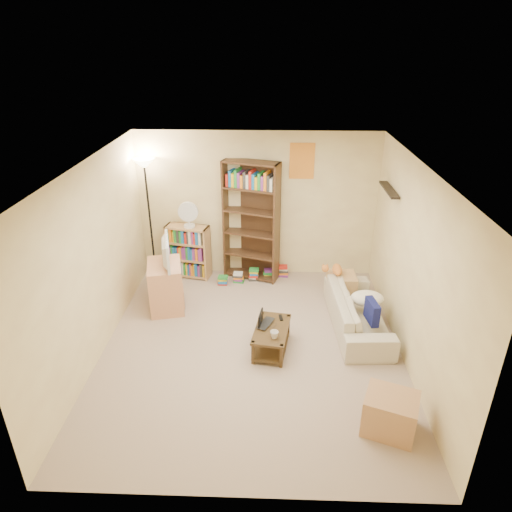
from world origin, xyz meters
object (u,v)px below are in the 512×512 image
tabby_cat (335,269)px  short_bookshelf (188,251)px  floor_lamp (146,184)px  sofa (358,311)px  desk_fan (188,214)px  tv_stand (166,286)px  side_table (341,289)px  laptop (269,325)px  coffee_table (271,336)px  tall_bookshelf (251,219)px  end_cabinet (390,413)px  television (162,252)px  mug (274,335)px

tabby_cat → short_bookshelf: (-2.42, 0.82, -0.12)m
tabby_cat → floor_lamp: floor_lamp is taller
sofa → tabby_cat: size_ratio=4.43×
desk_fan → floor_lamp: size_ratio=0.21×
tv_stand → side_table: bearing=-8.1°
laptop → short_bookshelf: short_bookshelf is taller
coffee_table → tall_bookshelf: size_ratio=0.40×
tv_stand → end_cabinet: tv_stand is taller
sofa → desk_fan: desk_fan is taller
television → short_bookshelf: size_ratio=0.79×
tabby_cat → floor_lamp: bearing=164.9°
short_bookshelf → floor_lamp: floor_lamp is taller
sofa → laptop: sofa is taller
television → desk_fan: bearing=-25.9°
sofa → coffee_table: size_ratio=2.18×
mug → short_bookshelf: 2.74m
end_cabinet → short_bookshelf: bearing=128.4°
sofa → television: television is taller
short_bookshelf → side_table: short_bookshelf is taller
sofa → tabby_cat: bearing=18.6°
sofa → short_bookshelf: short_bookshelf is taller
tv_stand → laptop: bearing=-44.2°
desk_fan → sofa: bearing=-28.6°
short_bookshelf → desk_fan: 0.71m
desk_fan → television: bearing=-102.8°
coffee_table → end_cabinet: end_cabinet is taller
mug → side_table: bearing=54.6°
mug → sofa: bearing=33.9°
coffee_table → mug: 0.29m
coffee_table → side_table: size_ratio=1.69×
sofa → floor_lamp: 3.89m
desk_fan → laptop: bearing=-55.3°
sofa → floor_lamp: floor_lamp is taller
short_bookshelf → television: bearing=-87.4°
short_bookshelf → desk_fan: size_ratio=2.10×
mug → short_bookshelf: (-1.49, 2.30, 0.08)m
sofa → end_cabinet: (0.02, -1.95, -0.04)m
short_bookshelf → sofa: bearing=-16.7°
laptop → side_table: size_ratio=0.78×
mug → floor_lamp: floor_lamp is taller
tabby_cat → tv_stand: tv_stand is taller
short_bookshelf → end_cabinet: short_bookshelf is taller
sofa → tall_bookshelf: tall_bookshelf is taller
laptop → desk_fan: size_ratio=0.86×
sofa → short_bookshelf: size_ratio=1.93×
tabby_cat → tv_stand: 2.62m
tv_stand → floor_lamp: floor_lamp is taller
laptop → end_cabinet: size_ratio=0.72×
laptop → tabby_cat: bearing=-15.2°
side_table → tabby_cat: bearing=-179.7°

